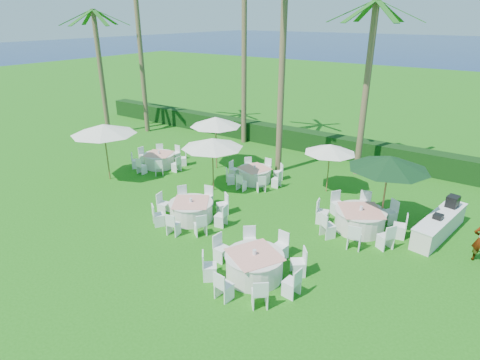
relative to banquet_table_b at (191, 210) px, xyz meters
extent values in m
plane|color=#1B6110|center=(-0.40, -1.04, -0.41)|extent=(120.00, 120.00, 0.00)
cube|color=black|center=(-0.40, 10.96, 0.19)|extent=(34.00, 1.00, 1.20)
plane|color=#081E54|center=(-0.40, 100.96, -0.41)|extent=(260.00, 260.00, 0.00)
cylinder|color=silver|center=(0.00, 0.00, -0.04)|extent=(1.72, 1.72, 0.75)
cylinder|color=silver|center=(0.00, 0.00, 0.34)|extent=(1.79, 1.79, 0.03)
cube|color=#EA9482|center=(0.00, 0.00, 0.37)|extent=(1.92, 1.92, 0.01)
cylinder|color=silver|center=(0.00, 0.00, 0.45)|extent=(0.12, 0.12, 0.16)
cube|color=white|center=(1.32, 0.25, 0.03)|extent=(0.49, 0.49, 0.89)
cube|color=white|center=(0.75, 1.11, 0.03)|extent=(0.58, 0.58, 0.89)
cube|color=white|center=(-0.25, 1.32, 0.03)|extent=(0.49, 0.49, 0.89)
cube|color=white|center=(-1.11, 0.75, 0.03)|extent=(0.58, 0.58, 0.89)
cube|color=white|center=(-1.32, -0.25, 0.03)|extent=(0.49, 0.49, 0.89)
cube|color=white|center=(-0.75, -1.11, 0.03)|extent=(0.58, 0.58, 0.89)
cube|color=white|center=(0.25, -1.32, 0.03)|extent=(0.49, 0.49, 0.89)
cube|color=white|center=(1.11, -0.75, 0.03)|extent=(0.58, 0.58, 0.89)
cylinder|color=silver|center=(4.22, -1.81, -0.02)|extent=(1.81, 1.81, 0.79)
cylinder|color=silver|center=(4.22, -1.81, 0.38)|extent=(1.89, 1.89, 0.03)
cube|color=#EA9482|center=(4.22, -1.81, 0.41)|extent=(1.98, 1.98, 0.01)
cylinder|color=silver|center=(4.22, -1.81, 0.49)|extent=(0.13, 0.13, 0.17)
cube|color=white|center=(5.32, -0.91, 0.06)|extent=(0.62, 0.62, 0.94)
cube|color=white|center=(4.37, -0.40, 0.06)|extent=(0.48, 0.48, 0.94)
cube|color=white|center=(3.33, -0.71, 0.06)|extent=(0.62, 0.62, 0.94)
cube|color=white|center=(2.82, -1.66, 0.06)|extent=(0.48, 0.48, 0.94)
cube|color=white|center=(3.13, -2.70, 0.06)|extent=(0.62, 0.62, 0.94)
cube|color=white|center=(4.08, -3.21, 0.06)|extent=(0.48, 0.48, 0.94)
cube|color=white|center=(5.12, -2.90, 0.06)|extent=(0.62, 0.62, 0.94)
cube|color=white|center=(5.63, -1.95, 0.06)|extent=(0.48, 0.48, 0.94)
cylinder|color=silver|center=(-5.54, 3.68, -0.06)|extent=(1.63, 1.63, 0.71)
cylinder|color=silver|center=(-5.54, 3.68, 0.31)|extent=(1.70, 1.70, 0.03)
cube|color=#EA9482|center=(-5.54, 3.68, 0.33)|extent=(1.71, 1.71, 0.01)
cylinder|color=silver|center=(-5.54, 3.68, 0.42)|extent=(0.11, 0.11, 0.15)
cube|color=white|center=(-4.26, 3.66, 0.01)|extent=(0.40, 0.40, 0.85)
cube|color=white|center=(-4.62, 4.57, 0.01)|extent=(0.56, 0.56, 0.85)
cube|color=white|center=(-5.52, 4.95, 0.01)|extent=(0.40, 0.40, 0.85)
cube|color=white|center=(-6.43, 4.59, 0.01)|extent=(0.56, 0.56, 0.85)
cube|color=white|center=(-6.81, 3.69, 0.01)|extent=(0.40, 0.40, 0.85)
cube|color=white|center=(-6.45, 2.79, 0.01)|extent=(0.56, 0.56, 0.85)
cube|color=white|center=(-5.56, 2.40, 0.01)|extent=(0.40, 0.40, 0.85)
cube|color=white|center=(-4.65, 2.76, 0.01)|extent=(0.56, 0.56, 0.85)
cylinder|color=silver|center=(-0.06, 4.84, -0.07)|extent=(1.58, 1.58, 0.69)
cylinder|color=silver|center=(-0.06, 4.84, 0.28)|extent=(1.65, 1.65, 0.03)
cube|color=#EA9482|center=(-0.06, 4.84, 0.31)|extent=(1.64, 1.64, 0.01)
cylinder|color=silver|center=(-0.06, 4.84, 0.39)|extent=(0.11, 0.11, 0.15)
cube|color=white|center=(0.78, 5.75, 0.00)|extent=(0.54, 0.54, 0.82)
cube|color=white|center=(-0.10, 6.08, 0.00)|extent=(0.40, 0.40, 0.82)
cube|color=white|center=(-0.96, 5.68, 0.00)|extent=(0.54, 0.54, 0.82)
cube|color=white|center=(-1.29, 4.80, 0.00)|extent=(0.40, 0.40, 0.82)
cube|color=white|center=(-0.90, 3.94, 0.00)|extent=(0.54, 0.54, 0.82)
cube|color=white|center=(-0.01, 3.61, 0.00)|extent=(0.40, 0.40, 0.82)
cube|color=white|center=(0.85, 4.00, 0.00)|extent=(0.54, 0.54, 0.82)
cube|color=white|center=(1.18, 4.89, 0.00)|extent=(0.40, 0.40, 0.82)
cylinder|color=silver|center=(5.94, 3.08, -0.01)|extent=(1.86, 1.86, 0.81)
cylinder|color=silver|center=(5.94, 3.08, 0.40)|extent=(1.94, 1.94, 0.03)
cube|color=#EA9482|center=(5.94, 3.08, 0.43)|extent=(2.09, 2.09, 0.01)
cylinder|color=silver|center=(5.94, 3.08, 0.51)|extent=(0.13, 0.13, 0.17)
cube|color=white|center=(7.36, 3.38, 0.07)|extent=(0.54, 0.54, 0.97)
cube|color=white|center=(6.73, 4.29, 0.07)|extent=(0.63, 0.63, 0.97)
cube|color=white|center=(5.64, 4.50, 0.07)|extent=(0.54, 0.54, 0.97)
cube|color=white|center=(4.72, 3.87, 0.07)|extent=(0.63, 0.63, 0.97)
cube|color=white|center=(4.52, 2.78, 0.07)|extent=(0.54, 0.54, 0.97)
cube|color=white|center=(5.15, 1.86, 0.07)|extent=(0.63, 0.63, 0.97)
cube|color=white|center=(6.24, 1.65, 0.07)|extent=(0.54, 0.54, 0.97)
cube|color=white|center=(7.16, 2.28, 0.07)|extent=(0.63, 0.63, 0.97)
cylinder|color=brown|center=(-6.33, 0.93, 0.97)|extent=(0.07, 0.07, 2.76)
cone|color=silver|center=(-6.33, 0.93, 2.21)|extent=(3.17, 3.17, 0.50)
sphere|color=brown|center=(-6.33, 0.93, 2.38)|extent=(0.11, 0.11, 0.11)
cylinder|color=brown|center=(-1.11, 2.86, 0.82)|extent=(0.06, 0.06, 2.47)
cone|color=silver|center=(-1.11, 2.86, 1.94)|extent=(2.86, 2.86, 0.44)
sphere|color=brown|center=(-1.11, 2.86, 2.09)|extent=(0.10, 0.10, 0.10)
cylinder|color=brown|center=(-2.82, 5.30, 0.95)|extent=(0.07, 0.07, 2.74)
cone|color=silver|center=(-2.82, 5.30, 2.19)|extent=(2.72, 2.72, 0.49)
sphere|color=brown|center=(-2.82, 5.30, 2.36)|extent=(0.11, 0.11, 0.11)
cylinder|color=brown|center=(3.40, 5.79, 0.71)|extent=(0.05, 0.05, 2.24)
cone|color=silver|center=(3.40, 5.79, 1.72)|extent=(2.38, 2.38, 0.40)
sphere|color=brown|center=(3.40, 5.79, 1.85)|extent=(0.09, 0.09, 0.09)
cylinder|color=brown|center=(6.55, 3.75, 1.02)|extent=(0.07, 0.07, 2.86)
cone|color=black|center=(6.55, 3.75, 2.31)|extent=(3.01, 3.01, 0.52)
sphere|color=brown|center=(6.55, 3.75, 2.48)|extent=(0.11, 0.11, 0.11)
cube|color=silver|center=(8.55, 4.37, -0.01)|extent=(1.33, 3.63, 0.80)
cube|color=white|center=(8.55, 4.37, 0.41)|extent=(1.38, 3.69, 0.04)
cube|color=black|center=(8.74, 5.43, 0.65)|extent=(0.48, 0.55, 0.45)
cube|color=black|center=(8.49, 4.02, 0.51)|extent=(0.36, 0.36, 0.18)
cylinder|color=brown|center=(-11.55, 8.42, 5.46)|extent=(0.32, 0.32, 11.75)
cylinder|color=brown|center=(-4.33, 10.16, 4.63)|extent=(0.32, 0.32, 10.08)
cylinder|color=brown|center=(0.19, 6.80, 4.76)|extent=(0.32, 0.32, 10.34)
cylinder|color=brown|center=(3.76, 8.87, 3.80)|extent=(0.32, 0.32, 8.43)
cube|color=#185916|center=(4.83, 9.09, 7.53)|extent=(2.22, 0.72, 1.00)
cube|color=#185916|center=(4.10, 9.91, 7.53)|extent=(0.96, 2.18, 1.00)
cube|color=#185916|center=(3.03, 9.69, 7.53)|extent=(1.67, 1.83, 1.00)
cube|color=#185916|center=(2.68, 8.65, 7.53)|extent=(2.22, 0.72, 1.00)
cube|color=#185916|center=(3.41, 7.83, 7.53)|extent=(0.96, 2.18, 1.00)
cube|color=#185916|center=(4.49, 8.05, 7.53)|extent=(1.67, 1.83, 1.00)
cylinder|color=brown|center=(-13.35, 6.40, 3.65)|extent=(0.32, 0.32, 8.12)
cube|color=#185916|center=(-12.30, 6.08, 7.22)|extent=(2.19, 0.92, 1.00)
cube|color=#185916|center=(-12.54, 7.15, 7.22)|extent=(1.81, 1.70, 1.00)
cube|color=#185916|center=(-13.59, 7.47, 7.22)|extent=(0.76, 2.21, 1.00)
cube|color=#185916|center=(-14.40, 6.73, 7.22)|extent=(2.19, 0.92, 1.00)
cube|color=#185916|center=(-14.16, 5.66, 7.22)|extent=(1.81, 1.70, 1.00)
cube|color=#185916|center=(-13.11, 5.33, 7.22)|extent=(0.76, 2.21, 1.00)
camera|label=1|loc=(9.96, -10.86, 7.37)|focal=30.00mm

